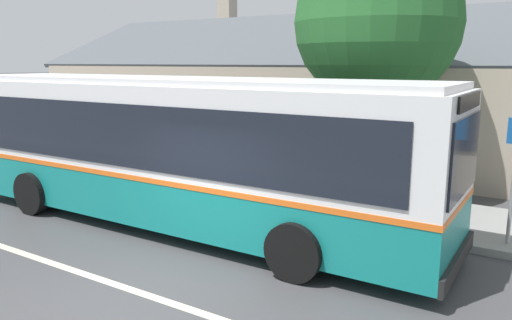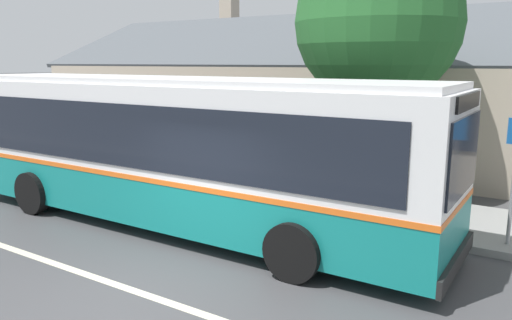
{
  "view_description": "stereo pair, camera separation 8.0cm",
  "coord_description": "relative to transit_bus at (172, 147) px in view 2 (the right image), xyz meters",
  "views": [
    {
      "loc": [
        5.33,
        -5.13,
        3.53
      ],
      "look_at": [
        -0.52,
        4.14,
        1.37
      ],
      "focal_mm": 35.0,
      "sensor_mm": 36.0,
      "label": 1
    },
    {
      "loc": [
        5.4,
        -5.09,
        3.53
      ],
      "look_at": [
        -0.52,
        4.14,
        1.37
      ],
      "focal_mm": 35.0,
      "sensor_mm": 36.0,
      "label": 2
    }
  ],
  "objects": [
    {
      "name": "street_tree_primary",
      "position": [
        3.04,
        4.16,
        2.65
      ],
      "size": [
        4.04,
        4.04,
        6.49
      ],
      "color": "#4C3828",
      "rests_on": "ground"
    },
    {
      "name": "ground_plane",
      "position": [
        1.9,
        -2.9,
        -1.72
      ],
      "size": [
        300.0,
        300.0,
        0.0
      ],
      "primitive_type": "plane",
      "color": "#424244"
    },
    {
      "name": "bike_rack",
      "position": [
        -10.89,
        3.38,
        -1.04
      ],
      "size": [
        1.16,
        0.06,
        0.78
      ],
      "color": "slate",
      "rests_on": "sidewalk_far"
    },
    {
      "name": "lane_divider_stripe",
      "position": [
        1.9,
        -2.9,
        -1.72
      ],
      "size": [
        60.0,
        0.16,
        0.01
      ],
      "primitive_type": "cube",
      "color": "beige",
      "rests_on": "ground"
    },
    {
      "name": "community_building",
      "position": [
        -0.96,
        11.36,
        0.1
      ],
      "size": [
        23.77,
        10.69,
        6.55
      ],
      "color": "tan",
      "rests_on": "ground"
    },
    {
      "name": "bench_down_street",
      "position": [
        -2.32,
        3.07,
        -1.15
      ],
      "size": [
        1.71,
        0.51,
        0.94
      ],
      "color": "brown",
      "rests_on": "sidewalk_far"
    },
    {
      "name": "sidewalk_far",
      "position": [
        1.9,
        3.1,
        -1.65
      ],
      "size": [
        60.0,
        3.0,
        0.15
      ],
      "primitive_type": "cube",
      "color": "gray",
      "rests_on": "ground"
    },
    {
      "name": "bench_by_building",
      "position": [
        -7.09,
        3.11,
        -1.15
      ],
      "size": [
        1.72,
        0.51,
        0.94
      ],
      "color": "brown",
      "rests_on": "sidewalk_far"
    },
    {
      "name": "transit_bus",
      "position": [
        0.0,
        0.0,
        0.0
      ],
      "size": [
        11.98,
        2.83,
        3.21
      ],
      "color": "#147F7A",
      "rests_on": "ground"
    }
  ]
}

